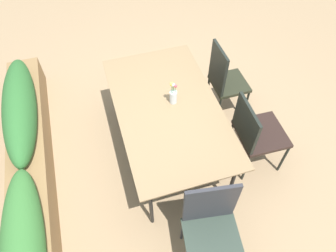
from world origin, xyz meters
name	(u,v)px	position (x,y,z in m)	size (l,w,h in m)	color
ground_plane	(164,145)	(0.00, 0.00, 0.00)	(12.00, 12.00, 0.00)	#9E7F5B
dining_table	(168,110)	(-0.07, -0.03, 0.71)	(1.78, 1.02, 0.74)	#8C704C
chair_near_left	(255,131)	(-0.47, -0.84, 0.54)	(0.49, 0.49, 0.94)	black
chair_end_left	(211,227)	(-1.25, -0.04, 0.53)	(0.53, 0.53, 0.98)	#2F3C32
chair_near_right	(224,79)	(0.33, -0.84, 0.55)	(0.40, 0.40, 1.00)	#282B1C
flower_vase	(173,95)	(-0.01, -0.10, 0.85)	(0.07, 0.08, 0.28)	silver
planter_box	(27,176)	(-0.17, 1.47, 0.32)	(3.57, 0.39, 0.70)	olive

